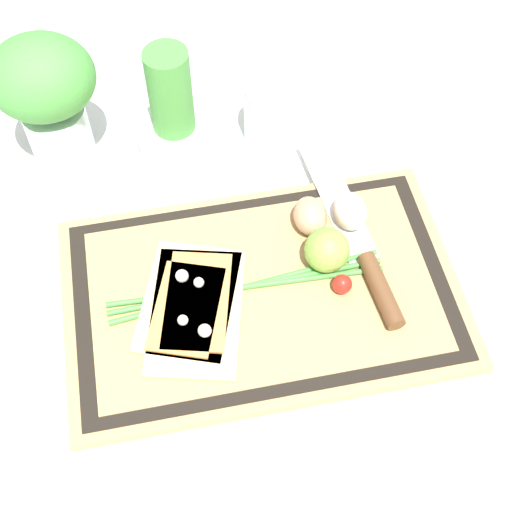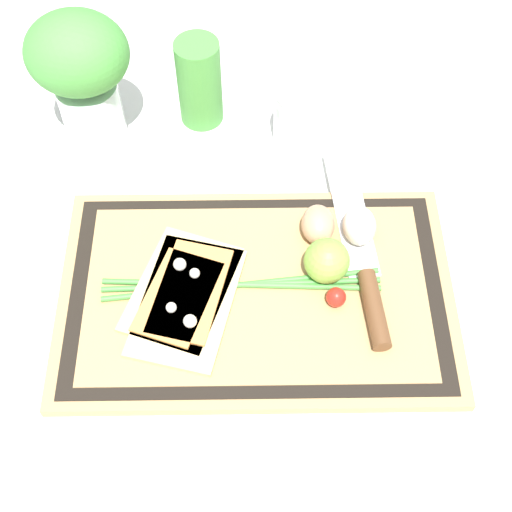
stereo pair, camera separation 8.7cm
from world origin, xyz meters
The scene contains 13 objects.
ground_plane centered at (0.00, 0.00, 0.00)m, with size 6.00×6.00×0.00m, color silver.
cutting_board centered at (0.00, 0.00, 0.01)m, with size 0.48×0.30×0.02m.
pizza_slice_near centered at (-0.08, -0.02, 0.02)m, with size 0.14×0.19×0.02m.
pizza_slice_far centered at (-0.09, 0.00, 0.02)m, with size 0.15×0.18×0.02m.
knife centered at (0.13, 0.02, 0.03)m, with size 0.06×0.31×0.02m.
egg_brown centered at (0.08, 0.08, 0.04)m, with size 0.04×0.05×0.04m, color tan.
egg_pink centered at (0.13, 0.08, 0.04)m, with size 0.04×0.05×0.04m, color beige.
lime centered at (0.08, 0.02, 0.05)m, with size 0.06×0.06×0.06m, color #7FB742.
cherry_tomato_red centered at (0.09, -0.02, 0.03)m, with size 0.02×0.02×0.02m, color red.
scallion_bunch centered at (-0.02, 0.01, 0.02)m, with size 0.34×0.04×0.01m.
herb_pot centered at (-0.07, 0.25, 0.06)m, with size 0.10×0.10×0.18m.
sauce_jar centered at (0.06, 0.26, 0.04)m, with size 0.07×0.07×0.09m.
herb_glass centered at (-0.22, 0.27, 0.12)m, with size 0.13×0.12×0.21m.
Camera 1 is at (-0.09, -0.43, 0.76)m, focal length 50.00 mm.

